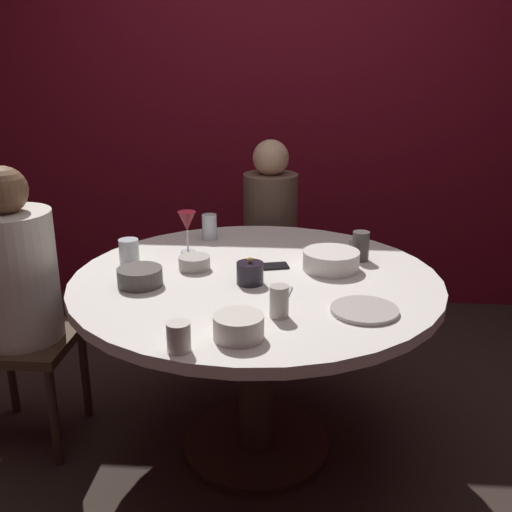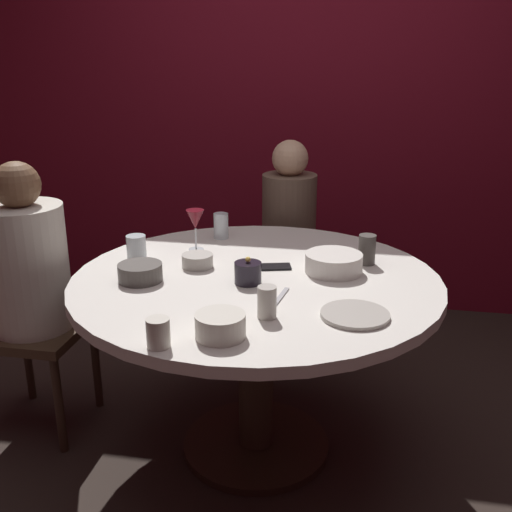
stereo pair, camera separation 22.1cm
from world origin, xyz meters
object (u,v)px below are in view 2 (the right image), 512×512
at_px(seated_diner_left, 28,271).
at_px(bowl_small_white, 140,272).
at_px(wine_glass, 195,221).
at_px(bowl_salad_center, 334,263).
at_px(bowl_serving_large, 220,326).
at_px(dining_table, 256,313).
at_px(candle_holder, 248,273).
at_px(cup_by_left_diner, 221,226).
at_px(dinner_plate, 355,315).
at_px(cup_far_edge, 158,333).
at_px(cell_phone, 273,267).
at_px(cup_near_candle, 136,247).
at_px(bowl_sauce_side, 197,261).
at_px(cup_center_front, 367,250).
at_px(cup_by_right_diner, 267,302).
at_px(seated_diner_back, 289,224).

height_order(seated_diner_left, bowl_small_white, seated_diner_left).
xyz_separation_m(wine_glass, bowl_salad_center, (0.59, -0.16, -0.09)).
bearing_deg(bowl_serving_large, dining_table, 88.94).
xyz_separation_m(candle_holder, cup_by_left_diner, (-0.23, 0.53, 0.02)).
bearing_deg(bowl_serving_large, bowl_salad_center, 64.53).
height_order(dinner_plate, bowl_serving_large, bowl_serving_large).
bearing_deg(cup_far_edge, cell_phone, 73.18).
relative_size(dining_table, bowl_serving_large, 9.20).
bearing_deg(cup_near_candle, dinner_plate, -24.88).
bearing_deg(cup_by_left_diner, seated_diner_left, -147.09).
bearing_deg(dining_table, bowl_serving_large, -91.06).
bearing_deg(bowl_salad_center, cup_near_candle, 178.78).
relative_size(wine_glass, bowl_salad_center, 0.81).
xyz_separation_m(candle_holder, bowl_sauce_side, (-0.23, 0.13, -0.01)).
relative_size(bowl_salad_center, cup_near_candle, 2.27).
bearing_deg(cell_phone, cup_by_left_diner, -154.73).
relative_size(bowl_sauce_side, cup_far_edge, 1.42).
xyz_separation_m(wine_glass, bowl_serving_large, (0.30, -0.77, -0.09)).
height_order(dining_table, dinner_plate, dinner_plate).
bearing_deg(cup_by_left_diner, bowl_small_white, -105.84).
bearing_deg(cup_center_front, wine_glass, 176.68).
xyz_separation_m(dining_table, candle_holder, (-0.02, -0.08, 0.19)).
relative_size(bowl_serving_large, bowl_salad_center, 0.69).
bearing_deg(bowl_small_white, candle_holder, 7.11).
height_order(bowl_serving_large, cup_by_left_diner, cup_by_left_diner).
distance_m(bowl_small_white, cup_center_front, 0.88).
bearing_deg(bowl_small_white, cup_near_candle, 114.30).
bearing_deg(dining_table, cup_far_edge, -105.41).
bearing_deg(cup_by_right_diner, seated_diner_left, 161.21).
relative_size(cell_phone, bowl_salad_center, 0.64).
xyz_separation_m(cup_near_candle, cup_far_edge, (0.35, -0.72, -0.00)).
bearing_deg(candle_holder, bowl_serving_large, -89.20).
height_order(bowl_salad_center, cup_by_left_diner, cup_by_left_diner).
bearing_deg(seated_diner_left, cup_by_left_diner, 32.91).
distance_m(candle_holder, cup_by_left_diner, 0.57).
relative_size(candle_holder, cup_center_front, 0.85).
relative_size(candle_holder, bowl_salad_center, 0.46).
bearing_deg(dinner_plate, seated_diner_back, 106.97).
xyz_separation_m(cell_phone, cup_by_left_diner, (-0.29, 0.35, 0.05)).
distance_m(wine_glass, cup_by_right_diner, 0.74).
xyz_separation_m(wine_glass, bowl_small_white, (-0.10, -0.38, -0.10)).
height_order(bowl_sauce_side, cup_by_left_diner, cup_by_left_diner).
bearing_deg(dining_table, cell_phone, 65.30).
xyz_separation_m(cell_phone, cup_by_right_diner, (0.05, -0.46, 0.05)).
bearing_deg(seated_diner_back, dinner_plate, 16.97).
bearing_deg(cup_by_right_diner, wine_glass, 123.66).
bearing_deg(dining_table, seated_diner_back, 90.00).
distance_m(bowl_serving_large, bowl_sauce_side, 0.62).
bearing_deg(cup_by_right_diner, candle_holder, 112.76).
relative_size(candle_holder, cup_near_candle, 1.06).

